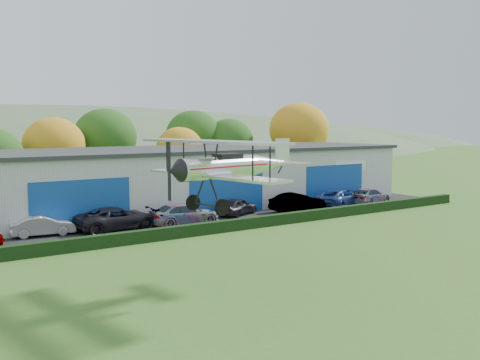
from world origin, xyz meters
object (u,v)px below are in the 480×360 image
hangar (192,177)px  car_2 (118,218)px  car_4 (237,206)px  car_5 (297,202)px  car_7 (369,196)px  car_1 (43,226)px  car_6 (339,198)px  car_3 (184,214)px  biplane (229,165)px

hangar → car_2: (-9.87, -7.20, -1.80)m
car_4 → car_5: (5.16, -1.41, 0.08)m
car_7 → car_1: bearing=73.2°
car_2 → car_6: car_2 is taller
hangar → car_7: 16.51m
car_4 → car_3: bearing=80.1°
car_6 → car_7: car_6 is taller
car_3 → car_7: bearing=-88.7°
car_5 → car_6: 4.93m
car_3 → car_4: car_3 is taller
car_4 → car_7: bearing=-120.4°
car_2 → car_5: size_ratio=1.21×
car_3 → car_6: car_6 is taller
car_4 → car_1: bearing=65.3°
car_5 → car_2: bearing=92.2°
hangar → car_2: hangar is taller
car_1 → car_7: bearing=-87.0°
car_2 → car_3: car_2 is taller
car_6 → car_5: bearing=71.6°
car_2 → biplane: bearing=177.5°
car_4 → car_6: size_ratio=0.74×
car_6 → car_7: (3.51, -0.39, -0.05)m
car_4 → car_6: 10.18m
hangar → car_3: (-5.08, -8.06, -1.83)m
car_1 → car_7: size_ratio=0.82×
car_7 → car_4: bearing=70.2°
car_3 → car_5: car_5 is taller
hangar → car_2: bearing=-143.9°
car_5 → car_7: 8.44m
car_4 → car_7: car_7 is taller
car_5 → car_7: (8.44, -0.26, -0.06)m
car_5 → car_7: car_5 is taller
car_5 → car_3: bearing=95.2°
car_5 → car_7: size_ratio=0.96×
car_3 → car_4: (5.56, 1.33, -0.07)m
car_4 → car_5: car_5 is taller
car_2 → car_5: (15.51, -0.94, -0.01)m
car_4 → car_5: size_ratio=0.87×
car_6 → car_1: bearing=66.5°
hangar → car_1: size_ratio=9.89×
hangar → car_3: bearing=-122.2°
car_1 → car_4: car_4 is taller
biplane → car_3: bearing=60.8°
car_2 → car_1: bearing=78.2°
car_4 → hangar: bearing=-19.2°
car_4 → car_7: (13.60, -1.68, 0.02)m
car_6 → car_3: bearing=70.3°
car_3 → car_6: 15.65m
hangar → car_7: bearing=-30.8°
car_5 → car_1: bearing=90.7°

